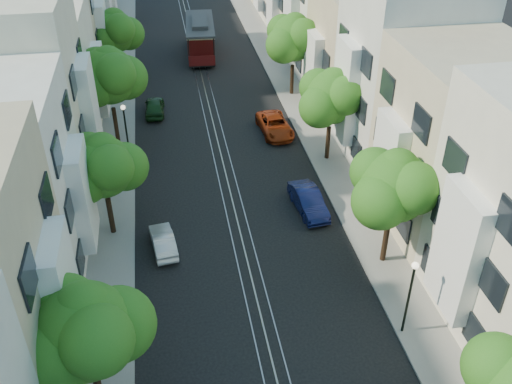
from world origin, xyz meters
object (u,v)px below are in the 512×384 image
tree_e_d (294,39)px  tree_w_c (109,77)px  lamp_east (411,287)px  parked_car_e_far (275,125)px  tree_w_d (115,32)px  parked_car_w_mid (163,241)px  tree_e_c (332,98)px  tree_w_b (104,168)px  tree_w_a (87,333)px  lamp_west (125,125)px  cable_car (200,36)px  parked_car_e_mid (308,201)px  tree_e_b (395,188)px  parked_car_w_far (155,107)px

tree_e_d → tree_w_c: (-14.40, -6.00, 0.20)m
lamp_east → parked_car_e_far: lamp_east is taller
tree_w_d → parked_car_w_mid: (2.74, -23.92, -4.05)m
tree_e_d → lamp_east: (-0.96, -26.98, -2.02)m
tree_e_c → parked_car_e_far: (-2.86, 4.42, -3.97)m
tree_w_b → tree_e_d: bearing=49.7°
tree_w_a → lamp_west: tree_w_a is taller
tree_w_d → lamp_west: bearing=-86.6°
lamp_east → cable_car: size_ratio=0.48×
tree_e_c → lamp_west: tree_e_c is taller
tree_w_a → parked_car_e_mid: (11.54, 12.29, -4.07)m
tree_e_b → parked_car_w_far: tree_e_b is taller
tree_w_b → tree_e_c: bearing=22.6°
tree_e_c → tree_w_b: tree_e_c is taller
lamp_east → cable_car: lamp_east is taller
tree_e_d → parked_car_e_mid: bearing=-99.7°
tree_e_d → cable_car: tree_e_d is taller
tree_e_b → parked_car_w_mid: bearing=165.2°
tree_w_a → cable_car: bearing=79.2°
tree_w_a → tree_w_c: (0.00, 23.00, 0.34)m
tree_w_d → parked_car_w_mid: tree_w_d is taller
lamp_west → cable_car: (6.80, 19.89, -0.92)m
tree_e_b → tree_w_b: bearing=160.9°
tree_w_a → lamp_east: bearing=8.6°
parked_car_e_mid → tree_e_c: bearing=57.5°
tree_w_b → parked_car_w_mid: (2.74, -1.92, -3.85)m
tree_w_b → tree_w_c: tree_w_c is taller
tree_e_c → tree_e_d: 11.00m
tree_w_c → lamp_east: size_ratio=1.71×
lamp_west → tree_w_c: bearing=105.8°
lamp_west → parked_car_w_mid: size_ratio=1.25×
tree_w_a → parked_car_w_mid: bearing=74.8°
tree_w_d → cable_car: (7.64, 5.92, -2.67)m
lamp_east → tree_e_b: bearing=79.1°
cable_car → parked_car_e_mid: bearing=-78.0°
tree_e_b → tree_e_c: size_ratio=1.03×
tree_w_d → parked_car_e_mid: 24.90m
parked_car_w_mid → tree_w_b: bearing=-42.2°
tree_e_b → lamp_west: 18.90m
tree_w_d → lamp_east: (13.44, -31.98, -1.75)m
tree_w_a → cable_car: 40.74m
cable_car → parked_car_w_far: 13.61m
tree_w_d → parked_car_w_far: size_ratio=1.75×
tree_e_b → parked_car_w_mid: (-11.66, 3.08, -4.18)m
cable_car → parked_car_w_far: cable_car is taller
parked_car_w_far → tree_w_b: bearing=82.2°
tree_e_b → parked_car_e_mid: (-2.86, 5.29, -4.07)m
tree_w_a → parked_car_w_far: 27.73m
tree_e_c → cable_car: bearing=107.1°
lamp_west → cable_car: lamp_west is taller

